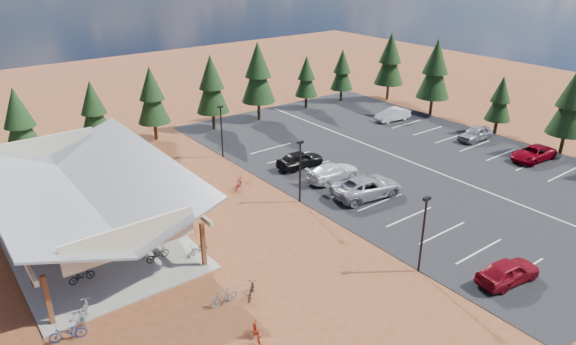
{
  "coord_description": "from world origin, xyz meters",
  "views": [
    {
      "loc": [
        -17.78,
        -26.58,
        18.55
      ],
      "look_at": [
        4.55,
        2.95,
        2.34
      ],
      "focal_mm": 32.0,
      "sensor_mm": 36.0,
      "label": 1
    }
  ],
  "objects": [
    {
      "name": "concrete_pad",
      "position": [
        -10.0,
        7.0,
        0.05
      ],
      "size": [
        10.6,
        18.6,
        0.1
      ],
      "primitive_type": "cube",
      "color": "gray",
      "rests_on": "ground"
    },
    {
      "name": "bike_11",
      "position": [
        -6.55,
        -9.07,
        0.52
      ],
      "size": [
        1.08,
        1.78,
        1.04
      ],
      "primitive_type": "imported",
      "rotation": [
        0.0,
        0.0,
        -0.37
      ],
      "color": "maroon",
      "rests_on": "ground"
    },
    {
      "name": "bike_2",
      "position": [
        -12.86,
        10.37,
        0.5
      ],
      "size": [
        1.6,
        0.84,
        0.8
      ],
      "primitive_type": "imported",
      "rotation": [
        0.0,
        0.0,
        1.36
      ],
      "color": "#234694",
      "rests_on": "concrete_pad"
    },
    {
      "name": "pine_10",
      "position": [
        32.02,
        -5.22,
        5.17
      ],
      "size": [
        3.64,
        3.64,
        8.47
      ],
      "color": "#382314",
      "rests_on": "ground"
    },
    {
      "name": "bike_13",
      "position": [
        -6.37,
        -5.5,
        0.52
      ],
      "size": [
        1.73,
        0.53,
        1.03
      ],
      "primitive_type": "imported",
      "rotation": [
        0.0,
        0.0,
        4.69
      ],
      "color": "gray",
      "rests_on": "ground"
    },
    {
      "name": "ground",
      "position": [
        0.0,
        0.0,
        0.0
      ],
      "size": [
        140.0,
        140.0,
        0.0
      ],
      "primitive_type": "plane",
      "color": "brown",
      "rests_on": "ground"
    },
    {
      "name": "bike_1",
      "position": [
        -11.28,
        6.7,
        0.55
      ],
      "size": [
        1.56,
        0.84,
        0.9
      ],
      "primitive_type": "imported",
      "rotation": [
        0.0,
        0.0,
        1.87
      ],
      "color": "gray",
      "rests_on": "concrete_pad"
    },
    {
      "name": "bike_15",
      "position": [
        2.32,
        6.86,
        0.51
      ],
      "size": [
        1.57,
        1.48,
        1.01
      ],
      "primitive_type": "imported",
      "rotation": [
        0.0,
        0.0,
        2.3
      ],
      "color": "maroon",
      "rests_on": "ground"
    },
    {
      "name": "pine_2",
      "position": [
        -10.8,
        21.07,
        4.82
      ],
      "size": [
        3.39,
        3.39,
        7.9
      ],
      "color": "#382314",
      "rests_on": "ground"
    },
    {
      "name": "pine_6",
      "position": [
        14.46,
        21.73,
        5.56
      ],
      "size": [
        3.91,
        3.91,
        9.11
      ],
      "color": "#382314",
      "rests_on": "ground"
    },
    {
      "name": "trash_bin_0",
      "position": [
        -3.83,
        3.89,
        0.45
      ],
      "size": [
        0.6,
        0.6,
        0.9
      ],
      "primitive_type": "cylinder",
      "color": "#4A321A",
      "rests_on": "ground"
    },
    {
      "name": "pine_3",
      "position": [
        -4.16,
        22.15,
        4.45
      ],
      "size": [
        3.13,
        3.13,
        7.3
      ],
      "color": "#382314",
      "rests_on": "ground"
    },
    {
      "name": "bike_pavilion",
      "position": [
        -10.0,
        7.0,
        3.82
      ],
      "size": [
        11.65,
        19.4,
        4.97
      ],
      "color": "#523317",
      "rests_on": "concrete_pad"
    },
    {
      "name": "pine_7",
      "position": [
        21.89,
        22.12,
        4.02
      ],
      "size": [
        2.83,
        2.83,
        6.59
      ],
      "color": "#382314",
      "rests_on": "ground"
    },
    {
      "name": "bike_7",
      "position": [
        -7.07,
        11.67,
        0.56
      ],
      "size": [
        1.59,
        0.69,
        0.92
      ],
      "primitive_type": "imported",
      "rotation": [
        0.0,
        0.0,
        1.74
      ],
      "color": "#9E140D",
      "rests_on": "concrete_pad"
    },
    {
      "name": "car_8",
      "position": [
        28.54,
        2.09,
        0.77
      ],
      "size": [
        4.34,
        1.89,
        1.46
      ],
      "primitive_type": "imported",
      "rotation": [
        0.0,
        0.0,
        -1.61
      ],
      "color": "gray",
      "rests_on": "asphalt_lot"
    },
    {
      "name": "car_2",
      "position": [
        9.92,
        -0.53,
        0.87
      ],
      "size": [
        6.3,
        3.59,
        1.66
      ],
      "primitive_type": "imported",
      "rotation": [
        0.0,
        0.0,
        1.42
      ],
      "color": "#95999C",
      "rests_on": "asphalt_lot"
    },
    {
      "name": "bike_5",
      "position": [
        -6.5,
        3.91,
        0.6
      ],
      "size": [
        1.71,
        0.76,
        0.99
      ],
      "primitive_type": "imported",
      "rotation": [
        0.0,
        0.0,
        1.39
      ],
      "color": "gray",
      "rests_on": "concrete_pad"
    },
    {
      "name": "car_0",
      "position": [
        8.34,
        -13.97,
        0.77
      ],
      "size": [
        4.49,
        2.29,
        1.46
      ],
      "primitive_type": "imported",
      "rotation": [
        0.0,
        0.0,
        1.43
      ],
      "color": "maroon",
      "rests_on": "asphalt_lot"
    },
    {
      "name": "bike_0",
      "position": [
        -12.17,
        1.43,
        0.5
      ],
      "size": [
        1.57,
        0.64,
        0.81
      ],
      "primitive_type": "imported",
      "rotation": [
        0.0,
        0.0,
        1.64
      ],
      "color": "black",
      "rests_on": "concrete_pad"
    },
    {
      "name": "bike_4",
      "position": [
        -7.55,
        0.85,
        0.53
      ],
      "size": [
        1.68,
        0.8,
        0.85
      ],
      "primitive_type": "imported",
      "rotation": [
        0.0,
        0.0,
        1.72
      ],
      "color": "black",
      "rests_on": "concrete_pad"
    },
    {
      "name": "pine_13",
      "position": [
        33.09,
        18.71,
        5.38
      ],
      "size": [
        3.78,
        3.78,
        8.81
      ],
      "color": "#382314",
      "rests_on": "ground"
    },
    {
      "name": "bike_6",
      "position": [
        -6.82,
        7.4,
        0.51
      ],
      "size": [
        1.63,
        0.74,
        0.82
      ],
      "primitive_type": "imported",
      "rotation": [
        0.0,
        0.0,
        1.7
      ],
      "color": "navy",
      "rests_on": "concrete_pad"
    },
    {
      "name": "pine_12",
      "position": [
        32.01,
        10.68,
        5.55
      ],
      "size": [
        3.9,
        3.9,
        9.09
      ],
      "color": "#382314",
      "rests_on": "ground"
    },
    {
      "name": "car_6",
      "position": [
        28.04,
        -4.52,
        0.72
      ],
      "size": [
        5.02,
        2.61,
        1.35
      ],
      "primitive_type": "imported",
      "rotation": [
        0.0,
        0.0,
        -1.65
      ],
      "color": "maroon",
      "rests_on": "asphalt_lot"
    },
    {
      "name": "bike_3",
      "position": [
        -11.16,
        11.96,
        0.6
      ],
      "size": [
        1.74,
        0.91,
        1.0
      ],
      "primitive_type": "imported",
      "rotation": [
        0.0,
        0.0,
        1.85
      ],
      "color": "maroon",
      "rests_on": "concrete_pad"
    },
    {
      "name": "lamp_post_0",
      "position": [
        5.0,
        -10.0,
        2.98
      ],
      "size": [
        0.5,
        0.25,
        5.14
      ],
      "color": "black",
      "rests_on": "ground"
    },
    {
      "name": "pine_4",
      "position": [
        1.98,
        22.7,
        4.73
      ],
      "size": [
        3.33,
        3.33,
        7.75
      ],
      "color": "#382314",
      "rests_on": "ground"
    },
    {
      "name": "bike_16",
      "position": [
        -5.15,
        -0.05,
        0.41
      ],
      "size": [
        1.62,
        0.83,
        0.81
      ],
      "primitive_type": "imported",
      "rotation": [
        0.0,
        0.0,
        4.9
      ],
      "color": "black",
      "rests_on": "ground"
    },
    {
      "name": "car_4",
      "position": [
        9.35,
        7.47,
        0.81
      ],
      "size": [
        4.58,
        1.97,
        1.54
      ],
      "primitive_type": "imported",
      "rotation": [
        0.0,
        0.0,
        1.54
      ],
      "color": "black",
      "rests_on": "asphalt_lot"
    },
    {
      "name": "bike_9",
      "position": [
        -12.99,
        -2.05,
        0.55
      ],
      "size": [
        1.13,
        1.9,
        1.1
      ],
      "primitive_type": "imported",
      "rotation": [
        0.0,
        0.0,
        2.78
      ],
      "color": "gray",
      "rests_on": "ground"
    },
    {
      "name": "car_3",
      "position": [
        9.9,
        3.55,
        0.77
      ],
      "size": [
        5.05,
        2.06,
        1.47
      ],
      "primitive_type": "imported",
      "rotation": [
        0.0,
        0.0,
        1.57
      ],
      "color": "white",
      "rests_on": "asphalt_lot"
    },
    {
      "name": "pine_5",
      "position": [
        8.47,
        21.85,
        5.07
      ],
      "size": [
        3.57,
        3.57,
        8.31
      ],
      "color": "#382314",
      "rests_on": "ground"
    },
    {
      "name": "bike_10",
      "position": [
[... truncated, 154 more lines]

